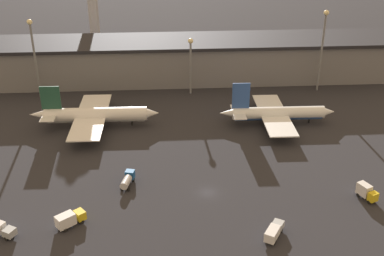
% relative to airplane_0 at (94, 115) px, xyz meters
% --- Properties ---
extents(ground, '(600.00, 600.00, 0.00)m').
position_rel_airplane_0_xyz_m(ground, '(30.81, -38.09, -3.72)').
color(ground, '#26262B').
extents(terminal_building, '(161.68, 23.08, 15.17)m').
position_rel_airplane_0_xyz_m(terminal_building, '(30.81, 39.35, 3.92)').
color(terminal_building, slate).
rests_on(terminal_building, ground).
extents(airplane_0, '(39.04, 33.02, 13.24)m').
position_rel_airplane_0_xyz_m(airplane_0, '(0.00, 0.00, 0.00)').
color(airplane_0, white).
rests_on(airplane_0, ground).
extents(airplane_1, '(35.73, 30.37, 13.50)m').
position_rel_airplane_0_xyz_m(airplane_1, '(55.54, -1.81, -0.31)').
color(airplane_1, white).
rests_on(airplane_1, ground).
extents(service_vehicle_0, '(6.50, 5.87, 3.28)m').
position_rel_airplane_0_xyz_m(service_vehicle_0, '(0.14, -48.79, -1.89)').
color(service_vehicle_0, gold).
rests_on(service_vehicle_0, ground).
extents(service_vehicle_1, '(5.42, 6.92, 2.79)m').
position_rel_airplane_0_xyz_m(service_vehicle_1, '(42.90, -55.52, -2.11)').
color(service_vehicle_1, '#9EA3A8').
rests_on(service_vehicle_1, ground).
extents(service_vehicle_2, '(3.47, 6.62, 2.85)m').
position_rel_airplane_0_xyz_m(service_vehicle_2, '(11.64, -33.70, -2.09)').
color(service_vehicle_2, '#195199').
rests_on(service_vehicle_2, ground).
extents(service_vehicle_4, '(4.00, 5.56, 3.54)m').
position_rel_airplane_0_xyz_m(service_vehicle_4, '(67.42, -43.06, -1.78)').
color(service_vehicle_4, gold).
rests_on(service_vehicle_4, ground).
extents(lamp_post_0, '(1.80, 1.80, 27.25)m').
position_rel_airplane_0_xyz_m(lamp_post_0, '(-21.64, 24.46, 13.42)').
color(lamp_post_0, slate).
rests_on(lamp_post_0, ground).
extents(lamp_post_1, '(1.80, 1.80, 19.95)m').
position_rel_airplane_0_xyz_m(lamp_post_1, '(30.74, 24.46, 9.36)').
color(lamp_post_1, slate).
rests_on(lamp_post_1, ground).
extents(lamp_post_2, '(1.80, 1.80, 28.75)m').
position_rel_airplane_0_xyz_m(lamp_post_2, '(76.39, 24.46, 14.23)').
color(lamp_post_2, slate).
rests_on(lamp_post_2, ground).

